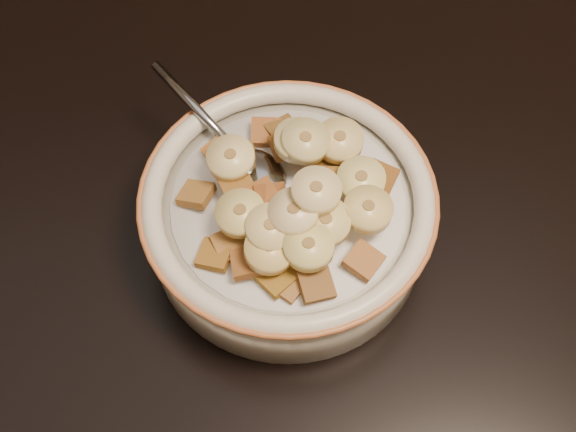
{
  "coord_description": "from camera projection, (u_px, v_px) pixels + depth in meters",
  "views": [
    {
      "loc": [
        0.2,
        -0.31,
        1.24
      ],
      "look_at": [
        0.21,
        -0.04,
        0.78
      ],
      "focal_mm": 50.0,
      "sensor_mm": 36.0,
      "label": 1
    }
  ],
  "objects": [
    {
      "name": "cereal_square_0",
      "position": [
        236.0,
        183.0,
        0.51
      ],
      "size": [
        0.03,
        0.03,
        0.01
      ],
      "primitive_type": "cube",
      "rotation": [
        0.11,
        -0.14,
        0.43
      ],
      "color": "brown",
      "rests_on": "milk"
    },
    {
      "name": "cereal_square_17",
      "position": [
        364.0,
        260.0,
        0.49
      ],
      "size": [
        0.03,
        0.03,
        0.01
      ],
      "primitive_type": "cube",
      "rotation": [
        0.15,
        -0.01,
        0.93
      ],
      "color": "#99612F",
      "rests_on": "milk"
    },
    {
      "name": "cereal_square_19",
      "position": [
        339.0,
        163.0,
        0.52
      ],
      "size": [
        0.03,
        0.03,
        0.01
      ],
      "primitive_type": "cube",
      "rotation": [
        -0.09,
        0.08,
        2.02
      ],
      "color": "brown",
      "rests_on": "milk"
    },
    {
      "name": "cereal_square_3",
      "position": [
        196.0,
        194.0,
        0.52
      ],
      "size": [
        0.03,
        0.03,
        0.01
      ],
      "primitive_type": "cube",
      "rotation": [
        -0.23,
        0.17,
        1.2
      ],
      "color": "brown",
      "rests_on": "milk"
    },
    {
      "name": "banana_slice_11",
      "position": [
        340.0,
        140.0,
        0.52
      ],
      "size": [
        0.04,
        0.04,
        0.01
      ],
      "primitive_type": "cylinder",
      "rotation": [
        -0.01,
        -0.09,
        1.83
      ],
      "color": "#D9CF87",
      "rests_on": "milk"
    },
    {
      "name": "cereal_square_8",
      "position": [
        248.0,
        262.0,
        0.49
      ],
      "size": [
        0.02,
        0.02,
        0.01
      ],
      "primitive_type": "cube",
      "rotation": [
        -0.11,
        -0.14,
        0.17
      ],
      "color": "brown",
      "rests_on": "milk"
    },
    {
      "name": "cereal_square_16",
      "position": [
        221.0,
        152.0,
        0.53
      ],
      "size": [
        0.03,
        0.03,
        0.01
      ],
      "primitive_type": "cube",
      "rotation": [
        -0.23,
        0.05,
        2.2
      ],
      "color": "#9D6126",
      "rests_on": "milk"
    },
    {
      "name": "cereal_square_23",
      "position": [
        286.0,
        146.0,
        0.53
      ],
      "size": [
        0.03,
        0.03,
        0.01
      ],
      "primitive_type": "cube",
      "rotation": [
        -0.02,
        0.17,
        1.86
      ],
      "color": "brown",
      "rests_on": "milk"
    },
    {
      "name": "banana_slice_3",
      "position": [
        294.0,
        212.0,
        0.49
      ],
      "size": [
        0.04,
        0.04,
        0.02
      ],
      "primitive_type": "cylinder",
      "rotation": [
        -0.13,
        -0.07,
        1.37
      ],
      "color": "beige",
      "rests_on": "milk"
    },
    {
      "name": "cereal_square_5",
      "position": [
        266.0,
        132.0,
        0.54
      ],
      "size": [
        0.02,
        0.02,
        0.01
      ],
      "primitive_type": "cube",
      "rotation": [
        0.03,
        -0.15,
        1.53
      ],
      "color": "brown",
      "rests_on": "milk"
    },
    {
      "name": "cereal_square_20",
      "position": [
        267.0,
        251.0,
        0.49
      ],
      "size": [
        0.02,
        0.02,
        0.01
      ],
      "primitive_type": "cube",
      "rotation": [
        -0.09,
        -0.12,
        2.99
      ],
      "color": "brown",
      "rests_on": "milk"
    },
    {
      "name": "cereal_square_1",
      "position": [
        310.0,
        141.0,
        0.54
      ],
      "size": [
        0.03,
        0.03,
        0.01
      ],
      "primitive_type": "cube",
      "rotation": [
        -0.21,
        -0.13,
        2.6
      ],
      "color": "brown",
      "rests_on": "milk"
    },
    {
      "name": "cereal_square_4",
      "position": [
        303.0,
        134.0,
        0.54
      ],
      "size": [
        0.03,
        0.03,
        0.01
      ],
      "primitive_type": "cube",
      "rotation": [
        0.17,
        -0.05,
        2.56
      ],
      "color": "brown",
      "rests_on": "milk"
    },
    {
      "name": "banana_slice_5",
      "position": [
        368.0,
        210.0,
        0.49
      ],
      "size": [
        0.04,
        0.04,
        0.01
      ],
      "primitive_type": "cylinder",
      "rotation": [
        0.04,
        -0.08,
        2.58
      ],
      "color": "tan",
      "rests_on": "milk"
    },
    {
      "name": "banana_slice_6",
      "position": [
        240.0,
        213.0,
        0.49
      ],
      "size": [
        0.03,
        0.03,
        0.01
      ],
      "primitive_type": "cylinder",
      "rotation": [
        -0.09,
        -0.04,
        1.49
      ],
      "color": "#DCC47C",
      "rests_on": "milk"
    },
    {
      "name": "banana_slice_1",
      "position": [
        298.0,
        140.0,
        0.51
      ],
      "size": [
        0.04,
        0.04,
        0.01
      ],
      "primitive_type": "cylinder",
      "rotation": [
        0.05,
        0.05,
        0.16
      ],
      "color": "#FFF0A2",
      "rests_on": "milk"
    },
    {
      "name": "cereal_square_11",
      "position": [
        284.0,
        131.0,
        0.54
      ],
      "size": [
        0.03,
        0.03,
        0.01
      ],
      "primitive_type": "cube",
      "rotation": [
        0.01,
        0.12,
        2.13
      ],
      "color": "brown",
      "rests_on": "milk"
    },
    {
      "name": "cereal_square_6",
      "position": [
        230.0,
        245.0,
        0.5
      ],
      "size": [
        0.03,
        0.03,
        0.01
      ],
      "primitive_type": "cube",
      "rotation": [
        -0.02,
        -0.13,
        1.98
      ],
      "color": "olive",
      "rests_on": "milk"
    },
    {
      "name": "milk",
      "position": [
        288.0,
        205.0,
        0.52
      ],
      "size": [
        0.15,
        0.15,
        0.0
      ],
      "primitive_type": "cylinder",
      "color": "white",
      "rests_on": "cereal_bowl"
    },
    {
      "name": "banana_slice_2",
      "position": [
        316.0,
        191.0,
        0.49
      ],
      "size": [
        0.04,
        0.04,
        0.01
      ],
      "primitive_type": "cylinder",
      "rotation": [
        0.01,
        -0.09,
        2.35
      ],
      "color": "#D8C189",
      "rests_on": "milk"
    },
    {
      "name": "banana_slice_4",
      "position": [
        231.0,
        158.0,
        0.51
      ],
      "size": [
        0.04,
        0.04,
        0.01
      ],
      "primitive_type": "cylinder",
      "rotation": [
        0.01,
        -0.08,
        0.73
      ],
      "color": "#E7CF7F",
      "rests_on": "milk"
    },
    {
      "name": "cereal_square_9",
      "position": [
        335.0,
        170.0,
        0.52
      ],
      "size": [
        0.03,
        0.03,
        0.01
      ],
      "primitive_type": "cube",
      "rotation": [
        -0.13,
        0.0,
        0.54
      ],
      "color": "brown",
      "rests_on": "milk"
    },
    {
      "name": "banana_slice_9",
      "position": [
        270.0,
        249.0,
        0.48
      ],
      "size": [
        0.04,
        0.04,
        0.01
      ],
      "primitive_type": "cylinder",
      "rotation": [
        0.05,
        -0.08,
        1.79
      ],
      "color": "#DBBD6F",
      "rests_on": "milk"
    },
    {
      "name": "cereal_square_22",
      "position": [
        316.0,
        285.0,
        0.48
      ],
      "size": [
        0.03,
        0.03,
        0.01
      ],
      "primitive_type": "cube",
      "rotation": [
        0.11,
        -0.18,
        1.83
      ],
      "color": "brown",
      "rests_on": "milk"
    },
    {
      "name": "spoon",
      "position": [
        257.0,
        173.0,
        0.53
      ],
      "size": [
        0.05,
        0.06,
        0.01
      ],
      "primitive_type": "ellipsoid",
      "rotation": [
        0.0,
        0.0,
        3.88
      ],
      "color": "#88909E",
      "rests_on": "cereal_bowl"
    },
    {
      "name": "table",
      "position": [
        8.0,
        213.0,
        0.59
      ],
      "size": [
        1.4,
        0.91,
        0.04
      ],
      "primitive_type": "cube",
      "rotation": [
        0.0,
        0.0,
        0.01
      ],
      "color": "black",
      "rests_on": "floor"
    },
    {
      "name": "cereal_square_21",
      "position": [
        240.0,
        158.0,
        0.53
      ],
      "size": [
        0.02,
        0.02,
        0.01
      ],
      "primitive_type": "cube",
      "rotation": [
        -0.25,
        0.18,
        1.62
      ],
      "color": "olive",
      "rests_on": "milk"
    },
    {
      "name": "cereal_square_15",
      "position": [
        261.0,
        197.0,
        0.5
      ],
      "size": [
        0.03,
        0.03,
        0.01
      ],
      "primitive_type": "cube",
      "rotation": [
        -0.13,
        -0.04,
        2.07
      ],
      "color": "brown",
      "rests_on": "milk"
    },
    {
      "name": "cereal_square_7",
      "position": [
        215.0,
        255.0,
        0.5
      ],
      "size": [
        0.03,
        0.03,
        0.01
      ],
      "primitive_type": "cube",
      "rotation": [
        -0.14,
        0.03,
        1.27
      ],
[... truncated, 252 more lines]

